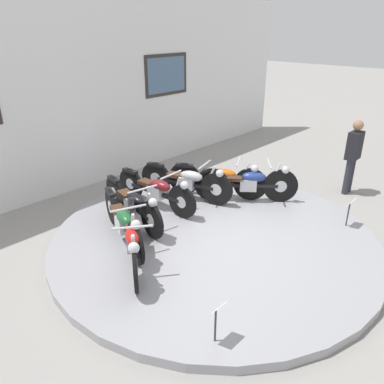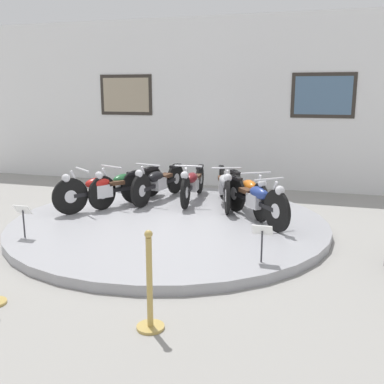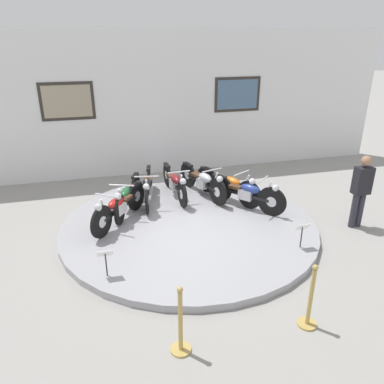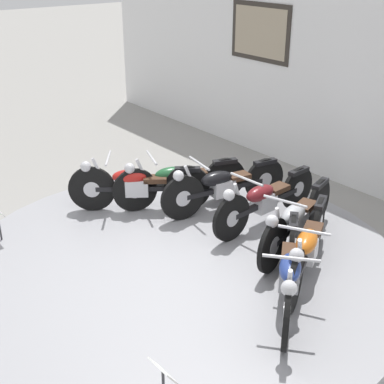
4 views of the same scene
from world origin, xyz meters
name	(u,v)px [view 3 (image 3 of 4)]	position (x,y,z in m)	size (l,w,h in m)	color
ground_plane	(189,228)	(0.00, 0.00, 0.00)	(60.00, 60.00, 0.00)	gray
display_platform	(189,225)	(0.00, 0.00, 0.07)	(5.40, 5.40, 0.14)	#99999E
back_wall	(157,104)	(0.00, 3.74, 2.01)	(14.00, 0.22, 4.02)	white
motorcycle_red	(119,206)	(-1.43, 0.34, 0.53)	(1.25, 1.64, 0.81)	black
motorcycle_green	(128,195)	(-1.20, 0.89, 0.52)	(0.79, 1.88, 0.80)	black
motorcycle_black	(148,186)	(-0.68, 1.28, 0.53)	(0.55, 1.97, 0.80)	black
motorcycle_maroon	(175,182)	(0.00, 1.43, 0.52)	(0.54, 1.97, 0.79)	black
motorcycle_silver	(203,181)	(0.68, 1.29, 0.53)	(0.71, 1.94, 0.81)	black
motorcycle_orange	(228,185)	(1.20, 0.89, 0.53)	(1.04, 1.78, 0.81)	black
motorcycle_blue	(246,192)	(1.43, 0.34, 0.54)	(1.34, 1.59, 0.81)	black
info_placard_front_left	(105,257)	(-1.79, -1.52, 0.51)	(0.26, 0.11, 0.51)	#333338
info_placard_front_centre	(302,230)	(1.79, -1.52, 0.51)	(0.26, 0.11, 0.51)	#333338
visitor_standing	(361,188)	(3.51, -0.83, 0.90)	(0.36, 0.22, 1.60)	#2D2D38
stanchion_post_left_of_entry	(181,330)	(-0.93, -3.26, 0.34)	(0.28, 0.28, 1.02)	tan
stanchion_post_right_of_entry	(310,306)	(0.93, -3.26, 0.34)	(0.28, 0.28, 1.02)	tan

